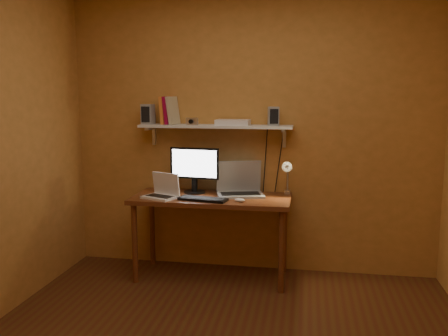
% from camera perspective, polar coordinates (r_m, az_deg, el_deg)
% --- Properties ---
extents(room, '(3.44, 3.24, 2.64)m').
position_cam_1_polar(room, '(2.83, -0.49, 1.80)').
color(room, '#4F2F14').
rests_on(room, ground).
extents(desk, '(1.40, 0.60, 0.75)m').
position_cam_1_polar(desk, '(4.24, -1.51, -4.58)').
color(desk, maroon).
rests_on(desk, ground).
extents(wall_shelf, '(1.40, 0.25, 0.21)m').
position_cam_1_polar(wall_shelf, '(4.33, -1.03, 5.00)').
color(wall_shelf, silver).
rests_on(wall_shelf, room).
extents(monitor, '(0.46, 0.22, 0.42)m').
position_cam_1_polar(monitor, '(4.35, -3.59, 0.05)').
color(monitor, black).
rests_on(monitor, desk).
extents(laptop, '(0.47, 0.39, 0.30)m').
position_cam_1_polar(laptop, '(4.29, 1.89, -2.19)').
color(laptop, '#919399').
rests_on(laptop, desk).
extents(netbook, '(0.34, 0.30, 0.22)m').
position_cam_1_polar(netbook, '(4.20, -7.39, -2.75)').
color(netbook, white).
rests_on(netbook, desk).
extents(keyboard, '(0.44, 0.22, 0.02)m').
position_cam_1_polar(keyboard, '(4.07, -2.56, -3.76)').
color(keyboard, black).
rests_on(keyboard, desk).
extents(mouse, '(0.10, 0.07, 0.03)m').
position_cam_1_polar(mouse, '(4.01, 1.89, -3.87)').
color(mouse, white).
rests_on(mouse, desk).
extents(desk_lamp, '(0.09, 0.23, 0.38)m').
position_cam_1_polar(desk_lamp, '(4.23, 7.61, -0.63)').
color(desk_lamp, silver).
rests_on(desk_lamp, desk).
extents(speaker_left, '(0.11, 0.11, 0.18)m').
position_cam_1_polar(speaker_left, '(4.49, -9.13, 6.41)').
color(speaker_left, '#919399').
rests_on(speaker_left, wall_shelf).
extents(speaker_right, '(0.11, 0.11, 0.17)m').
position_cam_1_polar(speaker_right, '(4.25, 5.96, 6.22)').
color(speaker_right, '#919399').
rests_on(speaker_right, wall_shelf).
extents(books, '(0.17, 0.18, 0.26)m').
position_cam_1_polar(books, '(4.45, -6.61, 6.90)').
color(books, orange).
rests_on(books, wall_shelf).
extents(shelf_camera, '(0.12, 0.06, 0.07)m').
position_cam_1_polar(shelf_camera, '(4.30, -3.88, 5.62)').
color(shelf_camera, silver).
rests_on(shelf_camera, wall_shelf).
extents(router, '(0.30, 0.21, 0.05)m').
position_cam_1_polar(router, '(4.29, 1.09, 5.52)').
color(router, white).
rests_on(router, wall_shelf).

